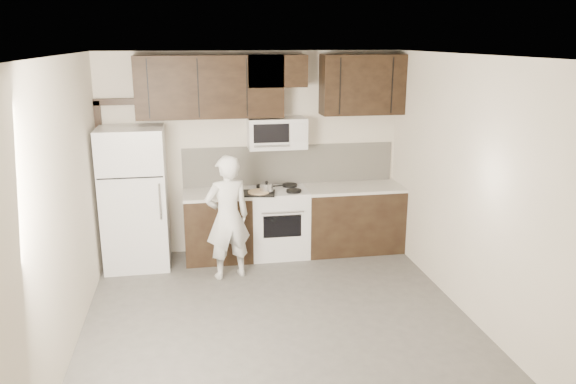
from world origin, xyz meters
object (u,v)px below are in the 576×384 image
object	(u,v)px
stove	(279,222)
person	(228,217)
microwave	(277,133)
refrigerator	(135,198)

from	to	relation	value
stove	person	bearing A→B (deg)	-138.80
person	microwave	bearing A→B (deg)	-148.36
microwave	person	distance (m)	1.37
stove	microwave	xyz separation A→B (m)	(-0.00, 0.12, 1.19)
microwave	stove	bearing A→B (deg)	-89.90
stove	microwave	distance (m)	1.20
microwave	refrigerator	bearing A→B (deg)	-174.85
refrigerator	person	distance (m)	1.28
stove	person	distance (m)	1.01
stove	person	world-z (taller)	person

